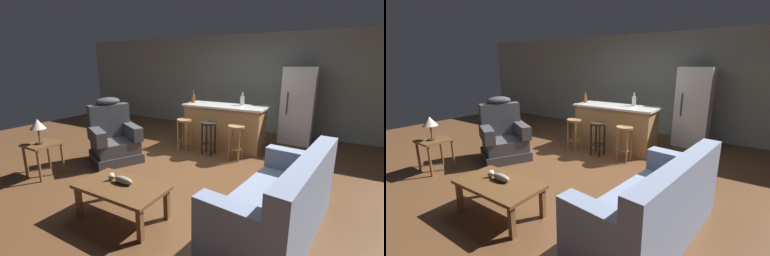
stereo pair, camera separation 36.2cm
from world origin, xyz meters
The scene contains 15 objects.
ground_plane centered at (0.00, 0.00, 0.00)m, with size 12.00×12.00×0.00m.
back_wall centered at (0.00, 3.12, 1.30)m, with size 12.00×0.05×2.60m.
coffee_table centered at (0.02, -1.82, 0.36)m, with size 1.10×0.60×0.42m.
fish_figurine centered at (-0.02, -1.77, 0.46)m, with size 0.34×0.10×0.10m.
couch centered at (1.73, -1.19, 0.34)m, with size 1.07×1.99×0.94m.
recliner_near_lamp centered at (-1.55, -0.45, 0.42)m, with size 1.13×1.13×1.20m.
end_table centered at (-2.01, -1.57, 0.46)m, with size 0.48×0.48×0.56m.
table_lamp centered at (-2.00, -1.60, 0.87)m, with size 0.24×0.24×0.41m.
kitchen_island centered at (0.00, 1.35, 0.48)m, with size 1.80×0.70×0.95m.
bar_stool_left centered at (-0.66, 0.72, 0.47)m, with size 0.32×0.32×0.68m.
bar_stool_middle centered at (-0.07, 0.72, 0.47)m, with size 0.32×0.32×0.68m.
bar_stool_right centered at (0.51, 0.72, 0.47)m, with size 0.32×0.32×0.68m.
refrigerator centered at (1.34, 2.55, 0.88)m, with size 0.70×0.69×1.76m.
bottle_tall_green centered at (-0.79, 1.33, 1.05)m, with size 0.08×0.08×0.27m.
bottle_short_amber centered at (0.33, 1.55, 1.06)m, with size 0.09×0.09×0.28m.
Camera 1 is at (2.15, -3.83, 1.83)m, focal length 24.00 mm.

